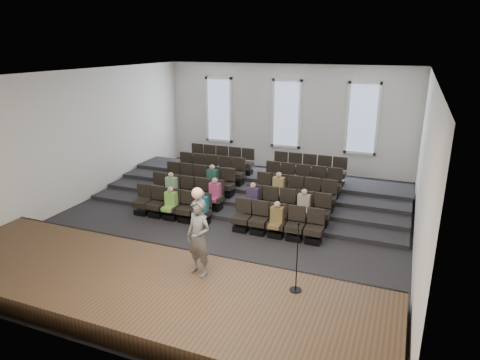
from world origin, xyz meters
TOP-DOWN VIEW (x-y plane):
  - ground at (0.00, 0.00)m, footprint 14.00×14.00m
  - ceiling at (0.00, 0.00)m, footprint 12.00×14.00m
  - wall_back at (0.00, 7.02)m, footprint 12.00×0.04m
  - wall_front at (0.00, -7.02)m, footprint 12.00×0.04m
  - wall_left at (-6.02, 0.00)m, footprint 0.04×14.00m
  - wall_right at (6.02, 0.00)m, footprint 0.04×14.00m
  - stage at (0.00, -5.10)m, footprint 11.80×3.60m
  - stage_lip at (0.00, -3.33)m, footprint 11.80×0.06m
  - risers at (0.00, 3.17)m, footprint 11.80×4.80m
  - seating_rows at (-0.00, 1.54)m, footprint 6.80×4.70m
  - windows at (0.00, 6.95)m, footprint 8.44×0.10m
  - audience at (-0.08, 0.34)m, footprint 5.45×2.64m
  - speaker at (1.12, -4.32)m, footprint 0.80×0.64m
  - mic_stand at (3.50, -4.19)m, footprint 0.28×0.28m

SIDE VIEW (x-z plane):
  - ground at x=0.00m, z-range 0.00..0.00m
  - risers at x=0.00m, z-range -0.10..0.50m
  - stage at x=0.00m, z-range 0.00..0.50m
  - stage_lip at x=0.00m, z-range -0.01..0.51m
  - seating_rows at x=0.00m, z-range -0.15..1.52m
  - audience at x=-0.08m, z-range 0.26..1.36m
  - mic_stand at x=3.50m, z-range 0.16..1.85m
  - speaker at x=1.12m, z-range 0.50..2.42m
  - wall_back at x=0.00m, z-range 0.00..5.00m
  - wall_front at x=0.00m, z-range 0.00..5.00m
  - wall_left at x=-6.02m, z-range 0.00..5.00m
  - wall_right at x=6.02m, z-range 0.00..5.00m
  - windows at x=0.00m, z-range 1.08..4.32m
  - ceiling at x=0.00m, z-range 5.00..5.02m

